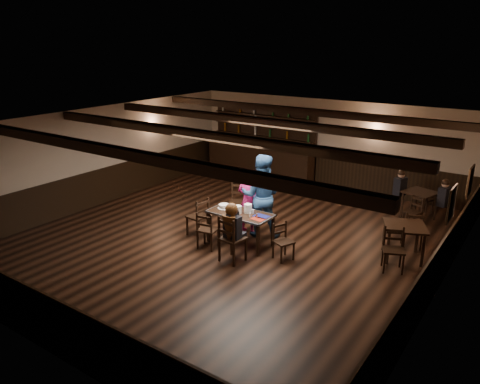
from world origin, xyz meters
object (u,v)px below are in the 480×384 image
Objects in this scene: chair_near_right at (230,236)px; man_blue at (261,196)px; bar_counter at (261,155)px; chair_near_left at (206,228)px; dining_table at (240,216)px; woman_pink at (248,201)px; cake at (224,206)px.

man_blue is (-0.23, 1.58, 0.39)m from chair_near_right.
man_blue is 4.98m from bar_counter.
chair_near_left is 0.44× the size of man_blue.
bar_counter is at bearing -82.20° from man_blue.
chair_near_right is at bearing -68.71° from dining_table.
dining_table is at bearing 56.59° from man_blue.
chair_near_left is 0.56× the size of woman_pink.
cake is at bearing 131.79° from chair_near_right.
dining_table is 0.78m from man_blue.
chair_near_left is 0.86× the size of chair_near_right.
chair_near_left is at bearing 42.84° from man_blue.
chair_near_right is (0.80, -0.23, 0.08)m from chair_near_left.
man_blue is at bearing 80.91° from dining_table.
chair_near_left is 1.54m from man_blue.
chair_near_left is at bearing -88.71° from cake.
cake is (-0.23, -0.64, 0.02)m from woman_pink.
cake is at bearing -67.10° from bar_counter.
dining_table is at bearing 54.98° from chair_near_left.
chair_near_left is 0.74m from cake.
cake is (-0.58, -0.67, -0.19)m from man_blue.
man_blue reaches higher than woman_pink.
bar_counter reaches higher than man_blue.
bar_counter reaches higher than cake.
chair_near_right is 0.25× the size of bar_counter.
chair_near_right reaches higher than dining_table.
dining_table is 0.72m from woman_pink.
chair_near_left is 0.22× the size of bar_counter.
man_blue reaches higher than chair_near_right.
chair_near_right is at bearing -63.59° from bar_counter.
cake reaches higher than dining_table.
woman_pink is (-0.24, 0.67, 0.12)m from dining_table.
chair_near_left is at bearing -69.53° from bar_counter.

